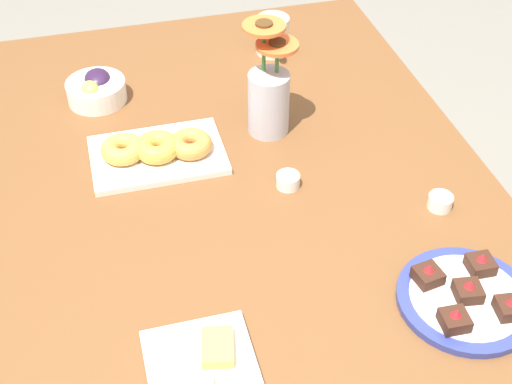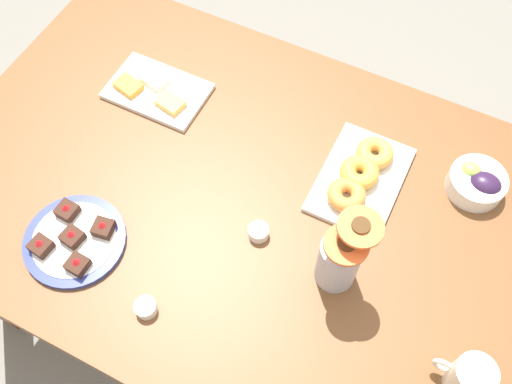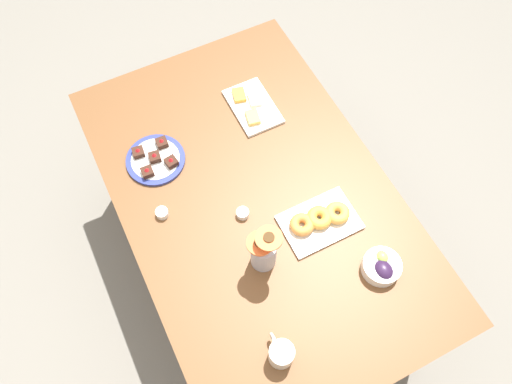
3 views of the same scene
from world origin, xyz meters
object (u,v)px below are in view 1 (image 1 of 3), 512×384
object	(u,v)px
jam_cup_honey	(288,180)
dessert_plate	(466,298)
grape_bowl	(96,89)
jam_cup_berry	(440,201)
flower_vase	(269,96)
coffee_mug	(273,35)
dining_table	(256,238)
croissant_platter	(157,150)

from	to	relation	value
jam_cup_honey	dessert_plate	xyz separation A→B (m)	(0.37, 0.21, -0.00)
grape_bowl	jam_cup_berry	bearing A→B (deg)	48.10
grape_bowl	jam_cup_honey	xyz separation A→B (m)	(0.41, 0.34, -0.01)
dessert_plate	flower_vase	size ratio (longest dim) A/B	0.92
flower_vase	coffee_mug	bearing A→B (deg)	162.62
jam_cup_berry	flower_vase	bearing A→B (deg)	-142.57
coffee_mug	dessert_plate	bearing A→B (deg)	5.89
dining_table	dessert_plate	world-z (taller)	dessert_plate
dining_table	grape_bowl	distance (m)	0.54
jam_cup_honey	dining_table	bearing A→B (deg)	-59.83
croissant_platter	flower_vase	xyz separation A→B (m)	(-0.04, 0.25, 0.07)
croissant_platter	jam_cup_honey	xyz separation A→B (m)	(0.16, 0.24, -0.01)
coffee_mug	croissant_platter	size ratio (longest dim) A/B	0.42
croissant_platter	dessert_plate	world-z (taller)	same
coffee_mug	grape_bowl	size ratio (longest dim) A/B	0.86
grape_bowl	jam_cup_berry	xyz separation A→B (m)	(0.55, 0.61, -0.01)
coffee_mug	jam_cup_honey	world-z (taller)	coffee_mug
croissant_platter	dessert_plate	bearing A→B (deg)	40.40
dining_table	croissant_platter	size ratio (longest dim) A/B	5.71
coffee_mug	flower_vase	world-z (taller)	flower_vase
coffee_mug	jam_cup_berry	size ratio (longest dim) A/B	2.45
jam_cup_berry	dessert_plate	world-z (taller)	dessert_plate
dining_table	jam_cup_honey	world-z (taller)	jam_cup_honey
jam_cup_honey	flower_vase	xyz separation A→B (m)	(-0.20, 0.01, 0.07)
dining_table	dessert_plate	bearing A→B (deg)	41.31
grape_bowl	flower_vase	size ratio (longest dim) A/B	0.54
grape_bowl	croissant_platter	world-z (taller)	grape_bowl
dining_table	jam_cup_honey	xyz separation A→B (m)	(-0.05, 0.08, 0.10)
grape_bowl	dining_table	bearing A→B (deg)	29.99
dining_table	coffee_mug	distance (m)	0.61
jam_cup_honey	flower_vase	distance (m)	0.21
jam_cup_berry	flower_vase	xyz separation A→B (m)	(-0.33, -0.26, 0.07)
dining_table	jam_cup_berry	world-z (taller)	jam_cup_berry
jam_cup_honey	coffee_mug	bearing A→B (deg)	167.57
jam_cup_berry	dessert_plate	distance (m)	0.24
croissant_platter	dessert_plate	size ratio (longest dim) A/B	1.19
croissant_platter	flower_vase	distance (m)	0.27
grape_bowl	flower_vase	bearing A→B (deg)	58.85
coffee_mug	jam_cup_berry	distance (m)	0.67
coffee_mug	flower_vase	xyz separation A→B (m)	(0.32, -0.10, 0.04)
grape_bowl	jam_cup_honey	world-z (taller)	grape_bowl
jam_cup_berry	dessert_plate	xyz separation A→B (m)	(0.23, -0.06, -0.00)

